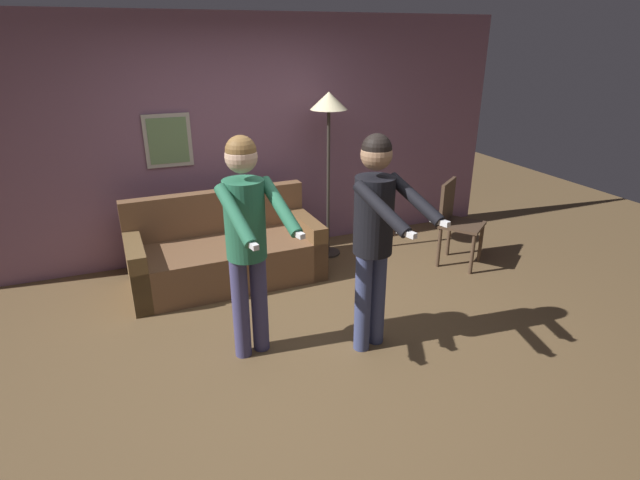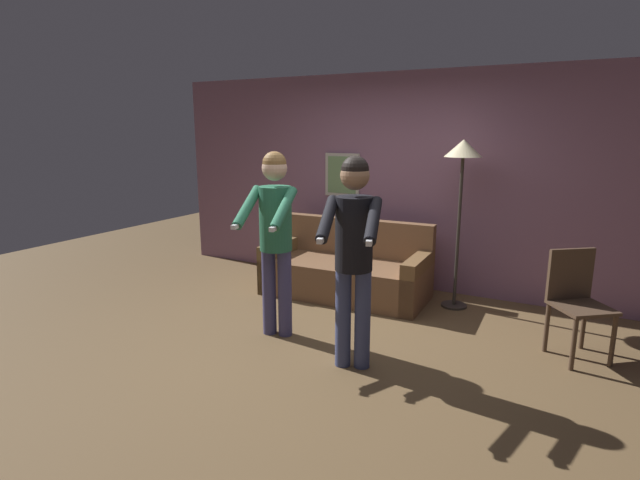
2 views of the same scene
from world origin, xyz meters
The scene contains 7 objects.
ground_plane centered at (0.00, 0.00, 0.00)m, with size 12.00×12.00×0.00m, color brown.
back_wall_assembly centered at (-0.01, 2.12, 1.30)m, with size 6.40×0.09×2.60m.
couch centered at (-0.37, 1.42, 0.28)m, with size 1.93×0.91×0.87m.
torchiere_lamp centered at (0.86, 1.62, 1.58)m, with size 0.39×0.39×1.83m.
person_standing_left centered at (-0.45, 0.03, 1.06)m, with size 0.52×0.70×1.74m.
person_standing_right centered at (0.46, -0.23, 1.06)m, with size 0.56×0.73×1.73m.
dining_chair_distant centered at (2.05, 0.89, 0.53)m, with size 0.59×0.59×0.93m.
Camera 1 is at (-1.21, -3.30, 2.36)m, focal length 28.00 mm.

